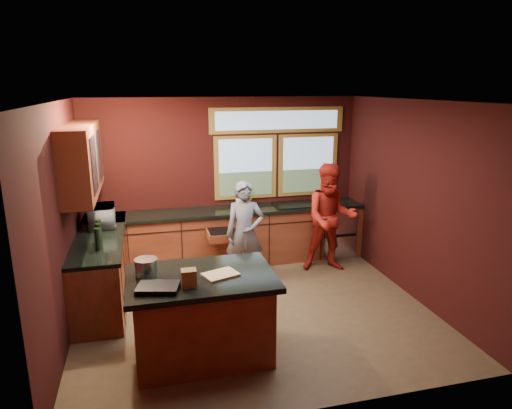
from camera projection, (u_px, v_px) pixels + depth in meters
name	position (u px, v px, depth m)	size (l,w,h in m)	color
floor	(254.00, 310.00, 6.04)	(4.50, 4.50, 0.00)	brown
room_shell	(202.00, 174.00, 5.74)	(4.52, 4.02, 2.71)	black
back_counter	(241.00, 235.00, 7.56)	(4.50, 0.64, 0.93)	#592315
left_counter	(101.00, 267.00, 6.25)	(0.64, 2.30, 0.93)	#592315
island	(202.00, 315.00, 4.90)	(1.55, 1.05, 0.95)	#592315
person_grey	(245.00, 233.00, 6.68)	(0.56, 0.37, 1.55)	slate
person_red	(331.00, 218.00, 7.16)	(0.84, 0.65, 1.72)	#A71D13
microwave	(102.00, 216.00, 6.47)	(0.54, 0.36, 0.30)	#999999
potted_plant	(247.00, 198.00, 7.47)	(0.29, 0.25, 0.33)	#999999
paper_towel	(240.00, 200.00, 7.40)	(0.12, 0.12, 0.28)	white
cutting_board	(221.00, 274.00, 4.78)	(0.35, 0.25, 0.02)	tan
stock_pot	(146.00, 267.00, 4.77)	(0.24, 0.24, 0.18)	silver
paper_bag	(189.00, 278.00, 4.49)	(0.15, 0.12, 0.18)	brown
black_tray	(158.00, 288.00, 4.44)	(0.40, 0.28, 0.05)	black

